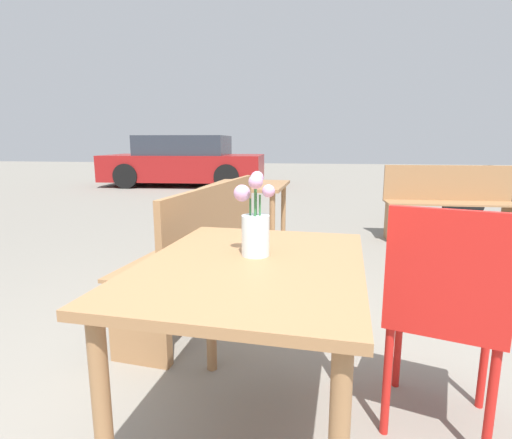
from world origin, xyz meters
name	(u,v)px	position (x,y,z in m)	size (l,w,h in m)	color
table_front	(252,288)	(0.00, 0.00, 0.61)	(0.82, 1.05, 0.71)	#9E7047
flower_vase	(255,228)	(0.00, 0.08, 0.81)	(0.15, 0.13, 0.30)	silver
cafe_chair	(444,306)	(0.68, 0.16, 0.52)	(0.50, 0.50, 0.89)	red
bench_near	(204,245)	(-0.49, 1.12, 0.45)	(0.54, 1.50, 0.85)	#9E7047
bench_middle	(448,201)	(1.71, 3.43, 0.45)	(1.41, 0.39, 0.85)	#9E7047
table_back	(248,195)	(-0.42, 2.49, 0.60)	(0.76, 0.93, 0.71)	#9E7047
bicycle	(495,198)	(2.63, 4.46, 0.36)	(1.56, 0.79, 0.81)	black
parked_car	(185,162)	(-3.12, 8.77, 0.61)	(4.08, 2.08, 1.27)	maroon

